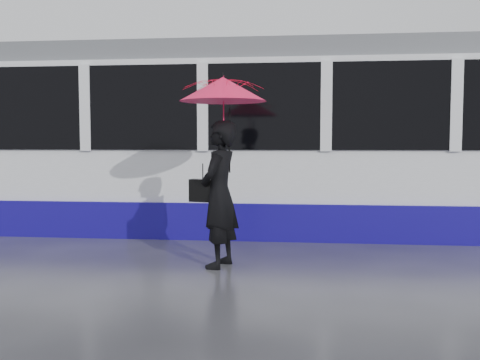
# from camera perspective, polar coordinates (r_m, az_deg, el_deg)

# --- Properties ---
(ground) EXTENTS (90.00, 90.00, 0.00)m
(ground) POSITION_cam_1_polar(r_m,az_deg,el_deg) (7.61, 1.21, -8.27)
(ground) COLOR #2A292E
(ground) RESTS_ON ground
(rails) EXTENTS (34.00, 1.51, 0.02)m
(rails) POSITION_cam_1_polar(r_m,az_deg,el_deg) (10.06, 2.47, -5.19)
(rails) COLOR #3F3D38
(rails) RESTS_ON ground
(tram) EXTENTS (26.00, 2.56, 3.35)m
(tram) POSITION_cam_1_polar(r_m,az_deg,el_deg) (9.95, 11.68, 4.04)
(tram) COLOR white
(tram) RESTS_ON ground
(woman) EXTENTS (0.60, 0.78, 1.90)m
(woman) POSITION_cam_1_polar(r_m,az_deg,el_deg) (6.93, -2.22, -1.53)
(woman) COLOR black
(woman) RESTS_ON ground
(umbrella) EXTENTS (1.35, 1.35, 1.28)m
(umbrella) POSITION_cam_1_polar(r_m,az_deg,el_deg) (6.90, -1.83, 7.87)
(umbrella) COLOR #FF1552
(umbrella) RESTS_ON ground
(handbag) EXTENTS (0.36, 0.22, 0.47)m
(handbag) POSITION_cam_1_polar(r_m,az_deg,el_deg) (6.98, -3.98, -1.12)
(handbag) COLOR black
(handbag) RESTS_ON ground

